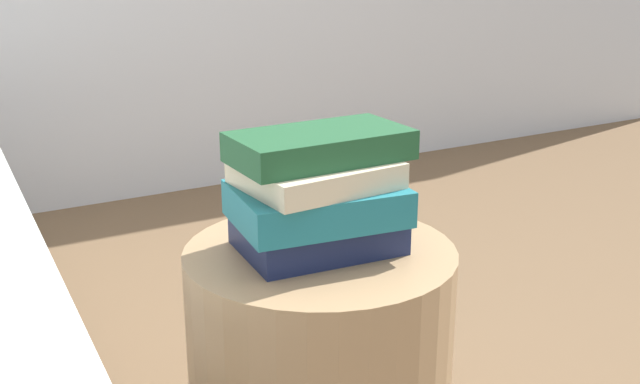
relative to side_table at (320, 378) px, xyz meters
The scene contains 5 objects.
side_table is the anchor object (origin of this frame).
book_navy 0.28m from the side_table, 68.38° to the left, with size 0.26×0.19×0.06m, color #19234C.
book_teal 0.34m from the side_table, 147.87° to the right, with size 0.28×0.20×0.06m, color #1E727F.
book_cream 0.40m from the side_table, 154.97° to the left, with size 0.24×0.20×0.04m, color beige.
book_forest 0.44m from the side_table, ahead, with size 0.29×0.16×0.05m, color #1E512D.
Camera 1 is at (-0.61, -1.10, 1.03)m, focal length 43.83 mm.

